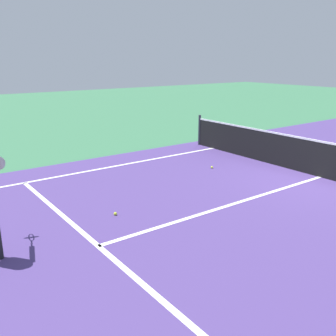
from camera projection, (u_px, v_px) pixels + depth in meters
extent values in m
plane|color=#38724C|center=(320.00, 177.00, 9.90)|extent=(60.00, 60.00, 0.00)
cube|color=#4C387A|center=(320.00, 177.00, 9.90)|extent=(10.62, 24.40, 0.00)
cube|color=white|center=(43.00, 179.00, 9.69)|extent=(0.10, 11.89, 0.01)
cube|color=white|center=(98.00, 246.00, 6.26)|extent=(8.22, 0.10, 0.01)
cube|color=white|center=(234.00, 204.00, 8.08)|extent=(0.10, 6.40, 0.01)
cylinder|color=#33383D|center=(199.00, 130.00, 13.49)|extent=(0.09, 0.09, 1.07)
cube|color=black|center=(322.00, 160.00, 9.78)|extent=(9.67, 0.02, 0.91)
cube|color=white|center=(324.00, 142.00, 9.64)|extent=(9.67, 0.03, 0.05)
sphere|color=#CCE033|center=(212.00, 167.00, 10.67)|extent=(0.07, 0.07, 0.07)
sphere|color=#CCE033|center=(115.00, 214.00, 7.48)|extent=(0.07, 0.07, 0.07)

